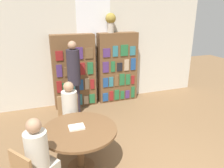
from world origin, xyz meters
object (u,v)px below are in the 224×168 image
bookshelf_left (74,72)px  seated_reader_left (70,109)px  seated_reader_right (40,155)px  reading_table (80,136)px  librarian_standing (74,70)px  bookshelf_right (117,68)px  chair_left_side (69,116)px  flower_vase (111,21)px

bookshelf_left → seated_reader_left: bookshelf_left is taller
seated_reader_left → seated_reader_right: bearing=63.0°
reading_table → seated_reader_right: seated_reader_right is taller
librarian_standing → seated_reader_right: bearing=-110.1°
seated_reader_right → librarian_standing: size_ratio=0.69×
bookshelf_right → chair_left_side: bookshelf_right is taller
seated_reader_right → bookshelf_right: bearing=106.4°
bookshelf_right → seated_reader_right: bearing=-126.6°
bookshelf_right → flower_vase: bearing=178.6°
bookshelf_left → bookshelf_right: 1.21m
chair_left_side → bookshelf_right: bearing=-136.6°
seated_reader_left → seated_reader_right: size_ratio=1.00×
librarian_standing → bookshelf_right: bearing=21.1°
reading_table → librarian_standing: (0.30, 2.00, 0.52)m
bookshelf_right → seated_reader_left: (-1.61, -1.75, -0.23)m
seated_reader_left → seated_reader_right: 1.34m
reading_table → seated_reader_right: size_ratio=0.95×
bookshelf_left → seated_reader_left: size_ratio=1.53×
chair_left_side → librarian_standing: librarian_standing is taller
seated_reader_left → seated_reader_right: same height
bookshelf_left → reading_table: (-0.39, -2.50, -0.35)m
bookshelf_right → librarian_standing: 1.40m
flower_vase → reading_table: size_ratio=0.42×
librarian_standing → reading_table: bearing=-98.4°
bookshelf_right → reading_table: bookshelf_right is taller
bookshelf_left → bookshelf_right: (1.21, 0.00, 0.00)m
flower_vase → chair_left_side: flower_vase is taller
chair_left_side → seated_reader_left: 0.28m
seated_reader_right → chair_left_side: bearing=120.0°
bookshelf_left → flower_vase: flower_vase is taller
bookshelf_left → seated_reader_right: bookshelf_left is taller
reading_table → seated_reader_right: (-0.60, -0.45, 0.12)m
reading_table → seated_reader_left: 0.76m
chair_left_side → seated_reader_right: seated_reader_right is taller
chair_left_side → seated_reader_right: (-0.59, -1.38, 0.22)m
seated_reader_right → librarian_standing: (0.90, 2.46, 0.40)m
flower_vase → seated_reader_right: size_ratio=0.40×
bookshelf_right → seated_reader_right: bookshelf_right is taller
seated_reader_left → seated_reader_right: (-0.59, -1.21, 0.00)m
bookshelf_right → chair_left_side: size_ratio=2.14×
bookshelf_right → seated_reader_left: 2.39m
seated_reader_right → bookshelf_left: bearing=124.5°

